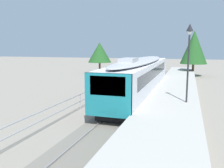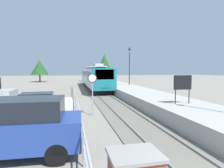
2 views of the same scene
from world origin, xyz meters
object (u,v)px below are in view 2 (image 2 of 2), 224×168
Objects in this scene: commuter_train at (94,75)px; platform_notice_board at (183,83)px; speed_limit_sign at (92,84)px; parked_suv_blue at (16,127)px; parked_hatchback_white at (41,104)px; platform_lamp_mid_platform at (129,59)px.

commuter_train is 20.15m from platform_notice_board.
speed_limit_sign is 6.23m from parked_suv_blue.
commuter_train is at bearing 71.98° from parked_hatchback_white.
parked_suv_blue is at bearing -88.96° from parked_hatchback_white.
speed_limit_sign is at bearing -117.58° from platform_lamp_mid_platform.
parked_hatchback_white is (-0.11, 5.95, -0.27)m from parked_suv_blue.
commuter_train is at bearing 82.78° from speed_limit_sign.
parked_hatchback_white is (-8.80, 2.52, -1.40)m from platform_notice_board.
parked_hatchback_white is (-5.66, -17.38, -1.36)m from commuter_train.
platform_notice_board is (3.14, -19.91, 0.04)m from commuter_train.
platform_lamp_mid_platform is 14.50m from speed_limit_sign.
parked_suv_blue is (-8.69, -3.42, -1.13)m from platform_notice_board.
platform_lamp_mid_platform is at bearing 50.08° from parked_hatchback_white.
speed_limit_sign reaches higher than parked_hatchback_white.
speed_limit_sign is (-2.30, -18.13, -0.02)m from commuter_train.
commuter_train reaches higher than speed_limit_sign.
speed_limit_sign is 3.69m from parked_hatchback_white.
parked_suv_blue is at bearing -103.38° from commuter_train.
commuter_train is at bearing 98.97° from platform_notice_board.
commuter_train is 3.74× the size of platform_lamp_mid_platform.
platform_notice_board is 9.41m from parked_suv_blue.
parked_hatchback_white is at bearing 91.04° from parked_suv_blue.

